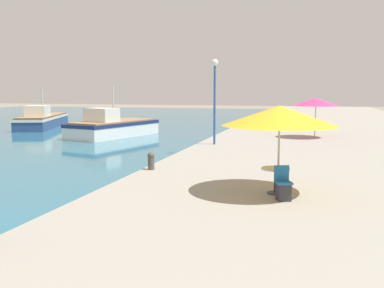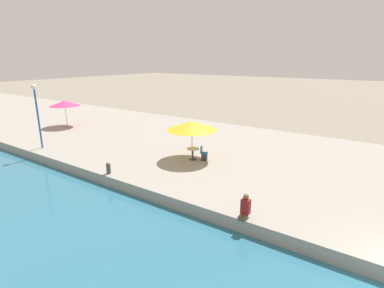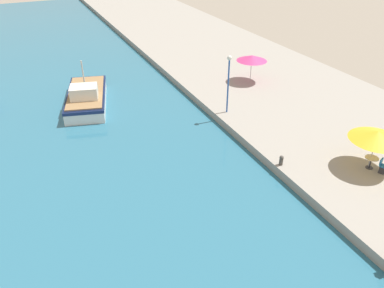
{
  "view_description": "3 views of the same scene",
  "coord_description": "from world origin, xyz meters",
  "px_view_note": "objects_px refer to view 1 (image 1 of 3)",
  "views": [
    {
      "loc": [
        5.99,
        -0.25,
        3.54
      ],
      "look_at": [
        1.5,
        15.91,
        1.43
      ],
      "focal_mm": 40.0,
      "sensor_mm": 36.0,
      "label": 1
    },
    {
      "loc": [
        -9.99,
        1.47,
        6.95
      ],
      "look_at": [
        5.16,
        11.9,
        1.63
      ],
      "focal_mm": 28.0,
      "sensor_mm": 36.0,
      "label": 2
    },
    {
      "loc": [
        -12.69,
        -0.82,
        13.66
      ],
      "look_at": [
        -4.0,
        18.0,
        1.23
      ],
      "focal_mm": 35.0,
      "sensor_mm": 36.0,
      "label": 3
    }
  ],
  "objects_px": {
    "cafe_umbrella_white": "(316,102)",
    "mooring_bollard": "(151,160)",
    "cafe_umbrella_pink": "(280,116)",
    "cafe_chair_left": "(283,188)",
    "fishing_boat_far": "(43,119)",
    "lamppost": "(215,87)",
    "fishing_boat_mid": "(113,126)",
    "cafe_table": "(275,175)"
  },
  "relations": [
    {
      "from": "cafe_chair_left",
      "to": "cafe_umbrella_white",
      "type": "bearing_deg",
      "value": -114.72
    },
    {
      "from": "fishing_boat_mid",
      "to": "fishing_boat_far",
      "type": "bearing_deg",
      "value": 164.68
    },
    {
      "from": "cafe_umbrella_pink",
      "to": "cafe_chair_left",
      "type": "height_order",
      "value": "cafe_umbrella_pink"
    },
    {
      "from": "cafe_table",
      "to": "cafe_chair_left",
      "type": "distance_m",
      "value": 0.75
    },
    {
      "from": "fishing_boat_mid",
      "to": "lamppost",
      "type": "relative_size",
      "value": 1.8
    },
    {
      "from": "cafe_umbrella_pink",
      "to": "cafe_chair_left",
      "type": "xyz_separation_m",
      "value": [
        0.2,
        -0.79,
        -1.88
      ]
    },
    {
      "from": "cafe_umbrella_pink",
      "to": "cafe_table",
      "type": "height_order",
      "value": "cafe_umbrella_pink"
    },
    {
      "from": "lamppost",
      "to": "mooring_bollard",
      "type": "bearing_deg",
      "value": -94.52
    },
    {
      "from": "cafe_umbrella_pink",
      "to": "lamppost",
      "type": "relative_size",
      "value": 0.71
    },
    {
      "from": "cafe_table",
      "to": "mooring_bollard",
      "type": "bearing_deg",
      "value": 151.56
    },
    {
      "from": "fishing_boat_far",
      "to": "cafe_umbrella_white",
      "type": "height_order",
      "value": "fishing_boat_far"
    },
    {
      "from": "fishing_boat_far",
      "to": "cafe_table",
      "type": "bearing_deg",
      "value": -65.15
    },
    {
      "from": "cafe_umbrella_pink",
      "to": "cafe_table",
      "type": "relative_size",
      "value": 4.03
    },
    {
      "from": "cafe_umbrella_white",
      "to": "cafe_chair_left",
      "type": "relative_size",
      "value": 3.08
    },
    {
      "from": "cafe_umbrella_pink",
      "to": "cafe_table",
      "type": "xyz_separation_m",
      "value": [
        -0.07,
        -0.12,
        -1.67
      ]
    },
    {
      "from": "cafe_table",
      "to": "cafe_umbrella_white",
      "type": "bearing_deg",
      "value": 85.59
    },
    {
      "from": "fishing_boat_far",
      "to": "cafe_table",
      "type": "xyz_separation_m",
      "value": [
        23.82,
        -23.49,
        0.39
      ]
    },
    {
      "from": "cafe_umbrella_white",
      "to": "fishing_boat_mid",
      "type": "bearing_deg",
      "value": 171.19
    },
    {
      "from": "cafe_umbrella_white",
      "to": "mooring_bollard",
      "type": "relative_size",
      "value": 4.29
    },
    {
      "from": "fishing_boat_mid",
      "to": "mooring_bollard",
      "type": "relative_size",
      "value": 12.57
    },
    {
      "from": "fishing_boat_mid",
      "to": "cafe_umbrella_white",
      "type": "relative_size",
      "value": 2.93
    },
    {
      "from": "fishing_boat_far",
      "to": "mooring_bollard",
      "type": "height_order",
      "value": "fishing_boat_far"
    },
    {
      "from": "fishing_boat_mid",
      "to": "cafe_chair_left",
      "type": "height_order",
      "value": "fishing_boat_mid"
    },
    {
      "from": "fishing_boat_far",
      "to": "lamppost",
      "type": "bearing_deg",
      "value": -53.95
    },
    {
      "from": "fishing_boat_far",
      "to": "cafe_table",
      "type": "height_order",
      "value": "fishing_boat_far"
    },
    {
      "from": "cafe_umbrella_white",
      "to": "mooring_bollard",
      "type": "xyz_separation_m",
      "value": [
        -5.91,
        -12.84,
        -1.86
      ]
    },
    {
      "from": "lamppost",
      "to": "cafe_chair_left",
      "type": "bearing_deg",
      "value": -68.67
    },
    {
      "from": "cafe_umbrella_pink",
      "to": "cafe_chair_left",
      "type": "relative_size",
      "value": 3.54
    },
    {
      "from": "cafe_umbrella_pink",
      "to": "cafe_table",
      "type": "bearing_deg",
      "value": -119.87
    },
    {
      "from": "cafe_umbrella_pink",
      "to": "cafe_table",
      "type": "distance_m",
      "value": 1.68
    },
    {
      "from": "cafe_umbrella_pink",
      "to": "mooring_bollard",
      "type": "xyz_separation_m",
      "value": [
        -4.79,
        2.44,
        -1.86
      ]
    },
    {
      "from": "fishing_boat_mid",
      "to": "mooring_bollard",
      "type": "distance_m",
      "value": 17.58
    },
    {
      "from": "cafe_umbrella_pink",
      "to": "lamppost",
      "type": "xyz_separation_m",
      "value": [
        -4.16,
        10.36,
        0.89
      ]
    },
    {
      "from": "cafe_umbrella_white",
      "to": "cafe_chair_left",
      "type": "distance_m",
      "value": 16.2
    },
    {
      "from": "cafe_table",
      "to": "fishing_boat_mid",
      "type": "bearing_deg",
      "value": 127.66
    },
    {
      "from": "mooring_bollard",
      "to": "cafe_table",
      "type": "bearing_deg",
      "value": -28.44
    },
    {
      "from": "cafe_table",
      "to": "cafe_chair_left",
      "type": "bearing_deg",
      "value": -68.57
    },
    {
      "from": "fishing_boat_far",
      "to": "mooring_bollard",
      "type": "xyz_separation_m",
      "value": [
        19.1,
        -20.94,
        0.2
      ]
    },
    {
      "from": "fishing_boat_mid",
      "to": "cafe_umbrella_pink",
      "type": "bearing_deg",
      "value": -37.62
    },
    {
      "from": "fishing_boat_far",
      "to": "mooring_bollard",
      "type": "bearing_deg",
      "value": -68.17
    },
    {
      "from": "cafe_table",
      "to": "lamppost",
      "type": "relative_size",
      "value": 0.18
    },
    {
      "from": "fishing_boat_mid",
      "to": "cafe_table",
      "type": "bearing_deg",
      "value": -37.95
    }
  ]
}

